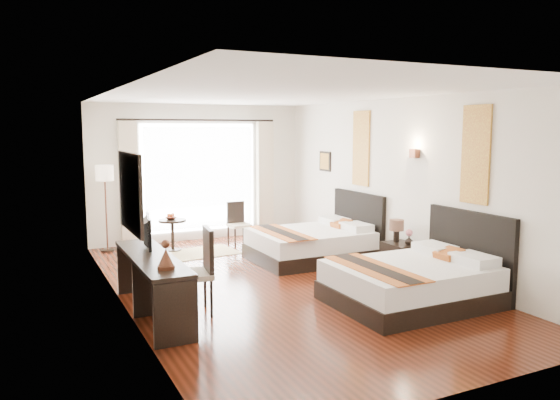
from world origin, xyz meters
name	(u,v)px	position (x,y,z in m)	size (l,w,h in m)	color
floor	(278,284)	(0.00, 0.00, -0.01)	(4.50, 7.50, 0.01)	#341309
ceiling	(278,94)	(0.00, 0.00, 2.79)	(4.50, 7.50, 0.02)	white
wall_headboard	(401,184)	(2.25, 0.00, 1.40)	(0.01, 7.50, 2.80)	silver
wall_desk	(120,200)	(-2.25, 0.00, 1.40)	(0.01, 7.50, 2.80)	silver
wall_window	(199,173)	(0.00, 3.75, 1.40)	(4.50, 0.01, 2.80)	silver
wall_entry	(470,236)	(0.00, -3.75, 1.40)	(4.50, 0.01, 2.80)	silver
window_glass	(199,178)	(0.00, 3.73, 1.30)	(2.40, 0.02, 2.20)	white
sheer_curtain	(200,178)	(0.00, 3.67, 1.30)	(2.30, 0.02, 2.10)	white
drape_left	(129,182)	(-1.45, 3.63, 1.28)	(0.35, 0.14, 2.35)	beige
drape_right	(265,176)	(1.45, 3.63, 1.28)	(0.35, 0.14, 2.35)	beige
art_panel_near	(476,155)	(2.23, -1.60, 1.95)	(0.03, 0.50, 1.35)	#933D15
art_panel_far	(361,148)	(2.23, 1.14, 1.95)	(0.03, 0.50, 1.35)	#933D15
wall_sconce	(414,153)	(2.19, -0.38, 1.92)	(0.10, 0.14, 0.14)	#49271A
mirror_frame	(130,192)	(-2.22, -0.55, 1.55)	(0.04, 1.25, 0.95)	black
mirror_glass	(132,192)	(-2.19, -0.55, 1.55)	(0.01, 1.12, 0.82)	white
bed_near	(416,280)	(1.26, -1.60, 0.30)	(2.08, 1.62, 1.17)	black
bed_far	(315,242)	(1.28, 1.14, 0.30)	(2.05, 1.59, 1.15)	black
nightstand	(401,259)	(1.98, -0.38, 0.26)	(0.43, 0.53, 0.51)	black
table_lamp	(397,227)	(1.99, -0.25, 0.75)	(0.23, 0.23, 0.37)	black
vase	(409,241)	(2.00, -0.54, 0.57)	(0.13, 0.13, 0.14)	black
console_desk	(152,285)	(-1.99, -0.55, 0.38)	(0.50, 2.20, 0.76)	black
television	(143,232)	(-1.97, 0.00, 0.96)	(0.72, 0.09, 0.41)	black
bronze_figurine	(166,256)	(-1.99, -1.26, 0.90)	(0.19, 0.19, 0.29)	#49271A
desk_chair	(193,288)	(-1.52, -0.72, 0.33)	(0.57, 0.57, 1.08)	beige
floor_lamp	(105,179)	(-1.94, 3.39, 1.38)	(0.33, 0.33, 1.63)	black
side_table	(173,235)	(-0.81, 2.91, 0.30)	(0.52, 0.52, 0.60)	black
fruit_bowl	(171,218)	(-0.83, 2.91, 0.63)	(0.20, 0.20, 0.05)	#452918
window_chair	(239,232)	(0.52, 2.85, 0.26)	(0.41, 0.41, 0.86)	beige
jute_rug	(200,253)	(-0.42, 2.48, 0.01)	(1.36, 0.93, 0.01)	tan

